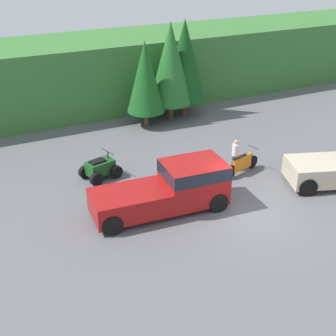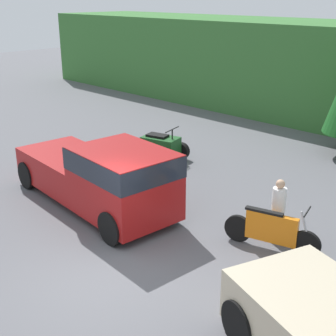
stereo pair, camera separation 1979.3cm
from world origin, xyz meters
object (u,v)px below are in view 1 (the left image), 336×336
(rider_person, at_px, (235,154))
(dirt_bike, at_px, (242,164))
(pickup_truck_red, at_px, (172,187))
(quad_atv, at_px, (100,169))

(rider_person, bearing_deg, dirt_bike, -77.28)
(pickup_truck_red, relative_size, quad_atv, 2.91)
(pickup_truck_red, distance_m, rider_person, 4.78)
(quad_atv, xyz_separation_m, rider_person, (6.25, -2.12, 0.39))
(quad_atv, height_order, rider_person, rider_person)
(dirt_bike, bearing_deg, rider_person, 90.33)
(dirt_bike, bearing_deg, quad_atv, 142.22)
(dirt_bike, height_order, rider_person, rider_person)
(pickup_truck_red, bearing_deg, quad_atv, 119.22)
(dirt_bike, xyz_separation_m, quad_atv, (-6.38, 2.55, -0.00))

